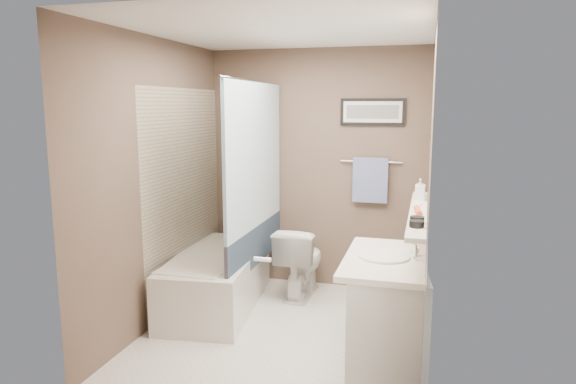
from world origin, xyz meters
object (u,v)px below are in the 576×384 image
(hair_brush_front, at_px, (418,211))
(glass_jar, at_px, (420,190))
(vanity, at_px, (385,319))
(candle_bowl_near, at_px, (417,224))
(bathtub, at_px, (217,280))
(toilet, at_px, (301,261))
(soap_bottle, at_px, (420,189))
(candle_bowl_far, at_px, (417,220))

(hair_brush_front, height_order, glass_jar, glass_jar)
(vanity, xyz_separation_m, hair_brush_front, (0.19, 0.15, 0.74))
(candle_bowl_near, relative_size, glass_jar, 0.90)
(bathtub, bearing_deg, toilet, 27.96)
(bathtub, distance_m, toilet, 0.83)
(glass_jar, distance_m, soap_bottle, 0.16)
(candle_bowl_near, xyz_separation_m, candle_bowl_far, (0.00, 0.12, 0.00))
(vanity, height_order, glass_jar, glass_jar)
(soap_bottle, bearing_deg, candle_bowl_near, -90.00)
(candle_bowl_far, bearing_deg, glass_jar, 90.00)
(vanity, bearing_deg, toilet, 118.99)
(hair_brush_front, bearing_deg, toilet, 133.73)
(vanity, distance_m, soap_bottle, 1.08)
(bathtub, height_order, glass_jar, glass_jar)
(vanity, height_order, candle_bowl_far, candle_bowl_far)
(hair_brush_front, relative_size, glass_jar, 2.20)
(toilet, xyz_separation_m, candle_bowl_near, (1.10, -1.54, 0.79))
(candle_bowl_near, distance_m, glass_jar, 1.09)
(toilet, relative_size, candle_bowl_near, 7.72)
(candle_bowl_far, xyz_separation_m, soap_bottle, (0.00, 0.82, 0.06))
(glass_jar, relative_size, soap_bottle, 0.60)
(candle_bowl_near, xyz_separation_m, hair_brush_front, (0.00, 0.39, 0.00))
(vanity, height_order, candle_bowl_near, candle_bowl_near)
(bathtub, bearing_deg, candle_bowl_near, -37.58)
(bathtub, height_order, toilet, toilet)
(toilet, bearing_deg, candle_bowl_near, 128.00)
(vanity, relative_size, soap_bottle, 5.43)
(candle_bowl_far, distance_m, glass_jar, 0.98)
(hair_brush_front, bearing_deg, soap_bottle, 90.00)
(toilet, bearing_deg, bathtub, 36.99)
(soap_bottle, bearing_deg, bathtub, 175.81)
(toilet, distance_m, vanity, 1.60)
(candle_bowl_far, distance_m, soap_bottle, 0.82)
(bathtub, distance_m, hair_brush_front, 2.11)
(toilet, bearing_deg, vanity, 127.50)
(bathtub, relative_size, soap_bottle, 9.06)
(bathtub, height_order, candle_bowl_near, candle_bowl_near)
(toilet, distance_m, hair_brush_front, 1.78)
(soap_bottle, bearing_deg, candle_bowl_far, -90.00)
(soap_bottle, bearing_deg, glass_jar, 90.00)
(bathtub, distance_m, soap_bottle, 2.03)
(bathtub, height_order, vanity, vanity)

